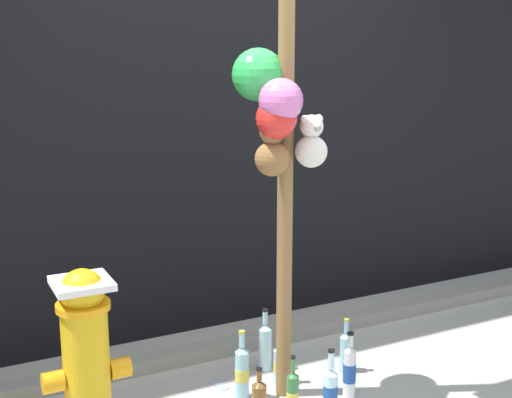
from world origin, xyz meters
name	(u,v)px	position (x,y,z in m)	size (l,w,h in m)	color
building_wall	(223,20)	(0.00, 1.44, 1.92)	(10.00, 0.21, 3.83)	black
curb_strip	(260,340)	(0.00, 0.94, 0.04)	(8.00, 0.12, 0.08)	gray
memorial_post	(277,70)	(-0.20, 0.37, 1.68)	(0.54, 0.45, 2.85)	olive
fire_hydrant	(86,359)	(-1.19, 0.28, 0.46)	(0.39, 0.25, 0.87)	gold
bottle_0	(330,390)	(-0.05, 0.08, 0.13)	(0.07, 0.07, 0.34)	#B2DBEA
bottle_1	(265,345)	(-0.12, 0.65, 0.14)	(0.07, 0.07, 0.36)	#B2DBEA
bottle_2	(242,372)	(-0.37, 0.42, 0.15)	(0.07, 0.07, 0.37)	#93CCE0
bottle_3	(293,394)	(-0.23, 0.14, 0.12)	(0.06, 0.06, 0.32)	#337038
bottle_4	(280,363)	(-0.12, 0.47, 0.12)	(0.07, 0.07, 0.32)	#93CCE0
bottle_5	(349,370)	(0.14, 0.18, 0.15)	(0.07, 0.07, 0.36)	silver
bottle_6	(346,351)	(0.28, 0.43, 0.12)	(0.07, 0.07, 0.31)	#93CCE0
litter_0	(220,385)	(-0.42, 0.59, 0.00)	(0.12, 0.05, 0.01)	#8C99B2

